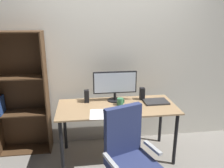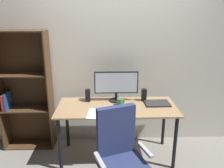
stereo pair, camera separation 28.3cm
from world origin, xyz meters
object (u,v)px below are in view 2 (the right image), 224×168
at_px(laptop, 157,103).
at_px(speaker_right, 144,95).
at_px(coffee_mug, 120,102).
at_px(office_chair, 121,162).
at_px(desk, 117,113).
at_px(keyboard, 114,110).
at_px(monitor, 116,84).
at_px(speaker_left, 88,95).
at_px(mouse, 131,110).
at_px(bookshelf, 25,92).

xyz_separation_m(laptop, speaker_right, (-0.16, 0.13, 0.07)).
distance_m(coffee_mug, office_chair, 0.87).
xyz_separation_m(desk, speaker_right, (0.38, 0.19, 0.17)).
xyz_separation_m(keyboard, office_chair, (0.05, -0.63, -0.29)).
bearing_deg(desk, office_chair, -89.59).
bearing_deg(keyboard, monitor, 84.39).
relative_size(speaker_left, speaker_right, 1.00).
bearing_deg(mouse, bookshelf, 154.63).
distance_m(mouse, bookshelf, 1.53).
height_order(keyboard, office_chair, office_chair).
height_order(office_chair, bookshelf, bookshelf).
bearing_deg(office_chair, mouse, 55.22).
height_order(keyboard, coffee_mug, coffee_mug).
distance_m(keyboard, office_chair, 0.69).
height_order(mouse, office_chair, office_chair).
xyz_separation_m(desk, mouse, (0.17, -0.15, 0.10)).
height_order(keyboard, speaker_right, speaker_right).
xyz_separation_m(mouse, coffee_mug, (-0.13, 0.18, 0.03)).
bearing_deg(speaker_left, desk, -26.09).
relative_size(monitor, speaker_right, 3.46).
bearing_deg(office_chair, desk, 70.70).
height_order(keyboard, laptop, laptop).
distance_m(coffee_mug, bookshelf, 1.36).
distance_m(mouse, speaker_left, 0.66).
bearing_deg(bookshelf, laptop, -8.81).
bearing_deg(speaker_right, office_chair, -111.26).
xyz_separation_m(keyboard, mouse, (0.22, -0.00, 0.01)).
xyz_separation_m(desk, office_chair, (0.01, -0.77, -0.19)).
relative_size(coffee_mug, speaker_right, 0.57).
xyz_separation_m(mouse, laptop, (0.36, 0.21, -0.01)).
distance_m(laptop, speaker_left, 0.93).
height_order(monitor, speaker_right, monitor).
relative_size(keyboard, office_chair, 0.29).
height_order(keyboard, bookshelf, bookshelf).
bearing_deg(keyboard, speaker_right, 39.47).
height_order(desk, mouse, mouse).
height_order(monitor, mouse, monitor).
bearing_deg(laptop, speaker_right, 139.53).
relative_size(speaker_left, office_chair, 0.17).
distance_m(monitor, office_chair, 1.10).
height_order(desk, coffee_mug, coffee_mug).
distance_m(laptop, bookshelf, 1.84).
distance_m(desk, laptop, 0.55).
bearing_deg(speaker_left, laptop, -8.00).
bearing_deg(coffee_mug, speaker_right, 25.01).
height_order(coffee_mug, speaker_left, speaker_left).
relative_size(desk, monitor, 2.61).
height_order(monitor, speaker_left, monitor).
height_order(mouse, coffee_mug, coffee_mug).
height_order(mouse, speaker_left, speaker_left).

